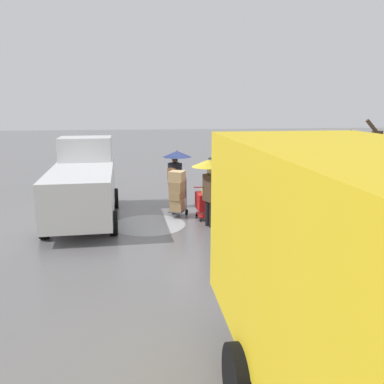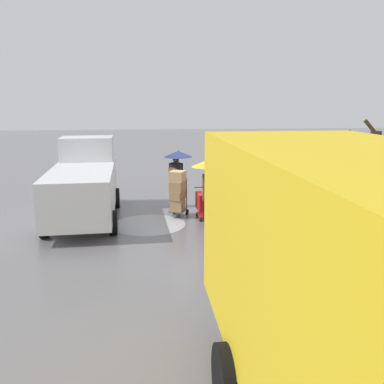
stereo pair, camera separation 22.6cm
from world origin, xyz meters
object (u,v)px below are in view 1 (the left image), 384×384
Objects in this scene: pedestrian_white_side at (176,166)px; shopping_cart_vendor at (205,202)px; bare_tree_near at (372,195)px; pedestrian_far_side at (210,177)px; pedestrian_black_side at (248,174)px; pedestrian_pink_side at (223,167)px; hand_dolly_boxes at (177,191)px; cargo_van_parked_right at (83,184)px.

shopping_cart_vendor is at bearing 116.28° from pedestrian_white_side.
bare_tree_near is (-4.02, 6.10, 0.17)m from pedestrian_white_side.
bare_tree_near is at bearing 123.40° from pedestrian_white_side.
pedestrian_black_side is at bearing -162.63° from pedestrian_far_side.
pedestrian_pink_side is 1.00× the size of pedestrian_far_side.
shopping_cart_vendor is 5.61m from bare_tree_near.
pedestrian_pink_side is at bearing -159.83° from hand_dolly_boxes.
shopping_cart_vendor is (-3.99, 0.50, -0.61)m from cargo_van_parked_right.
pedestrian_black_side is at bearing 162.92° from shopping_cart_vendor.
pedestrian_pink_side is 1.75m from pedestrian_white_side.
pedestrian_pink_side is 0.62× the size of bare_tree_near.
shopping_cart_vendor is at bearing -17.08° from pedestrian_black_side.
shopping_cart_vendor is 0.49× the size of pedestrian_pink_side.
shopping_cart_vendor is 0.49× the size of pedestrian_black_side.
pedestrian_black_side reaches higher than shopping_cart_vendor.
hand_dolly_boxes is (0.89, -0.36, 0.32)m from shopping_cart_vendor.
cargo_van_parked_right is at bearing -18.19° from pedestrian_far_side.
hand_dolly_boxes is 1.94m from pedestrian_pink_side.
cargo_van_parked_right is 3.40m from pedestrian_white_side.
bare_tree_near reaches higher than pedestrian_white_side.
pedestrian_white_side is at bearing -56.60° from bare_tree_near.
hand_dolly_boxes is at bearing -19.14° from pedestrian_black_side.
pedestrian_white_side is (2.14, -2.05, 0.00)m from pedestrian_black_side.
cargo_van_parked_right reaches higher than pedestrian_pink_side.
pedestrian_pink_side is at bearing -174.20° from cargo_van_parked_right.
pedestrian_black_side and pedestrian_white_side have the same top height.
cargo_van_parked_right is at bearing -2.52° from hand_dolly_boxes.
bare_tree_near reaches higher than cargo_van_parked_right.
hand_dolly_boxes is 6.38m from bare_tree_near.
pedestrian_pink_side is 1.49m from pedestrian_black_side.
pedestrian_far_side is at bearing 108.56° from pedestrian_white_side.
pedestrian_pink_side is 1.00× the size of pedestrian_white_side.
shopping_cart_vendor is 1.01m from hand_dolly_boxes.
pedestrian_far_side is at bearing -48.70° from bare_tree_near.
pedestrian_black_side is (-5.32, 0.91, 0.39)m from cargo_van_parked_right.
shopping_cart_vendor is 0.66× the size of hand_dolly_boxes.
pedestrian_black_side is 1.38m from pedestrian_far_side.
pedestrian_white_side is (0.81, -1.64, 1.00)m from shopping_cart_vendor.
cargo_van_parked_right is 2.52× the size of pedestrian_white_side.
cargo_van_parked_right reaches higher than hand_dolly_boxes.
cargo_van_parked_right is 4.07m from shopping_cart_vendor.
cargo_van_parked_right reaches higher than pedestrian_far_side.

